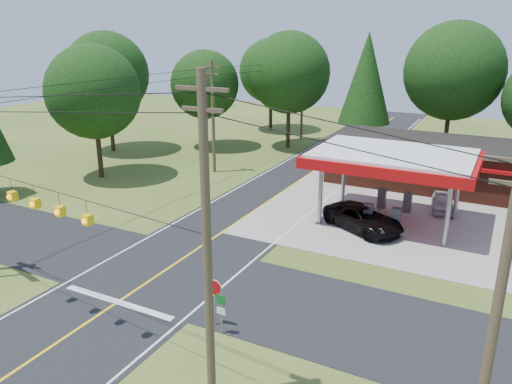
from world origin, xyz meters
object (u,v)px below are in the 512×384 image
at_px(suv_car, 363,219).
at_px(gas_canopy, 393,161).
at_px(octagonal_stop_sign, 214,291).
at_px(sedan_car, 443,202).

bearing_deg(suv_car, gas_canopy, 2.80).
relative_size(gas_canopy, suv_car, 1.89).
distance_m(gas_canopy, octagonal_stop_sign, 16.72).
relative_size(gas_canopy, octagonal_stop_sign, 4.64).
distance_m(suv_car, octagonal_stop_sign, 14.12).
distance_m(gas_canopy, suv_car, 4.29).
height_order(gas_canopy, octagonal_stop_sign, gas_canopy).
bearing_deg(octagonal_stop_sign, suv_car, 78.91).
distance_m(suv_car, sedan_car, 7.48).
distance_m(sedan_car, octagonal_stop_sign, 21.23).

